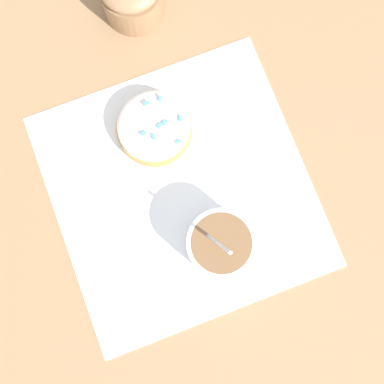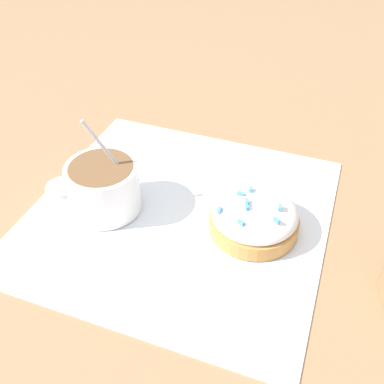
% 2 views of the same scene
% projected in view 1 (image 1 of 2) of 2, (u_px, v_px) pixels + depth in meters
% --- Properties ---
extents(ground_plane, '(3.00, 3.00, 0.00)m').
position_uv_depth(ground_plane, '(181.00, 191.00, 0.57)').
color(ground_plane, '#93704C').
extents(paper_napkin, '(0.36, 0.35, 0.00)m').
position_uv_depth(paper_napkin, '(181.00, 190.00, 0.57)').
color(paper_napkin, white).
rests_on(paper_napkin, ground_plane).
extents(coffee_cup, '(0.10, 0.08, 0.11)m').
position_uv_depth(coffee_cup, '(221.00, 244.00, 0.52)').
color(coffee_cup, white).
rests_on(coffee_cup, paper_napkin).
extents(frosted_pastry, '(0.09, 0.09, 0.04)m').
position_uv_depth(frosted_pastry, '(154.00, 127.00, 0.56)').
color(frosted_pastry, '#C18442').
rests_on(frosted_pastry, paper_napkin).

